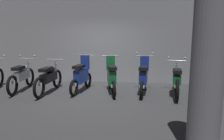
{
  "coord_description": "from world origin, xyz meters",
  "views": [
    {
      "loc": [
        1.06,
        -6.2,
        1.92
      ],
      "look_at": [
        0.52,
        0.53,
        0.75
      ],
      "focal_mm": 34.59,
      "sensor_mm": 36.0,
      "label": 1
    }
  ],
  "objects": [
    {
      "name": "motorbike_slot_6",
      "position": [
        2.52,
        0.45,
        0.49
      ],
      "size": [
        0.59,
        1.94,
        1.15
      ],
      "color": "black",
      "rests_on": "ground"
    },
    {
      "name": "support_pillar",
      "position": [
        2.23,
        -2.92,
        1.59
      ],
      "size": [
        0.49,
        0.49,
        3.18
      ],
      "primitive_type": "cylinder",
      "color": "gray",
      "rests_on": "ground"
    },
    {
      "name": "motorbike_slot_4",
      "position": [
        0.5,
        0.56,
        0.52
      ],
      "size": [
        0.57,
        1.67,
        1.18
      ],
      "color": "black",
      "rests_on": "ground"
    },
    {
      "name": "back_wall",
      "position": [
        0.0,
        2.23,
        1.59
      ],
      "size": [
        16.0,
        0.3,
        3.18
      ],
      "primitive_type": "cube",
      "color": "#ADADB2",
      "rests_on": "ground"
    },
    {
      "name": "motorbike_slot_5",
      "position": [
        1.52,
        0.56,
        0.53
      ],
      "size": [
        0.58,
        1.68,
        1.29
      ],
      "color": "black",
      "rests_on": "ground"
    },
    {
      "name": "motorbike_slot_3",
      "position": [
        -0.5,
        0.66,
        0.52
      ],
      "size": [
        0.57,
        1.67,
        1.18
      ],
      "color": "black",
      "rests_on": "ground"
    },
    {
      "name": "ground_plane",
      "position": [
        0.0,
        0.0,
        0.0
      ],
      "size": [
        80.0,
        80.0,
        0.0
      ],
      "primitive_type": "plane",
      "color": "#424244"
    },
    {
      "name": "motorbike_slot_1",
      "position": [
        -2.52,
        0.61,
        0.49
      ],
      "size": [
        0.59,
        1.95,
        1.15
      ],
      "color": "black",
      "rests_on": "ground"
    },
    {
      "name": "motorbike_slot_2",
      "position": [
        -1.51,
        0.42,
        0.49
      ],
      "size": [
        0.56,
        1.95,
        1.03
      ],
      "color": "black",
      "rests_on": "ground"
    },
    {
      "name": "motorbike_slot_7",
      "position": [
        3.53,
        0.67,
        0.53
      ],
      "size": [
        0.59,
        1.94,
        1.15
      ],
      "color": "black",
      "rests_on": "ground"
    }
  ]
}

